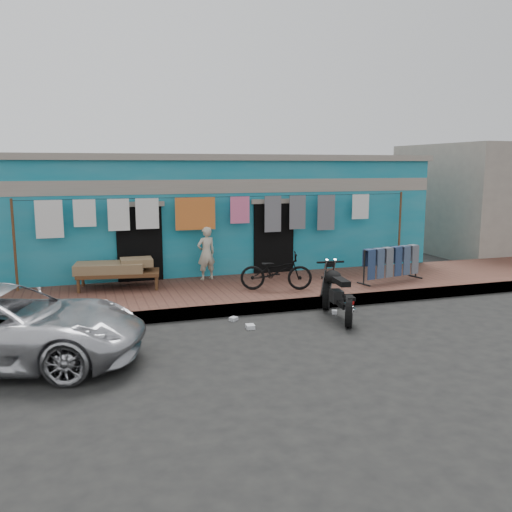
{
  "coord_description": "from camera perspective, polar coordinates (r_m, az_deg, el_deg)",
  "views": [
    {
      "loc": [
        -3.57,
        -8.92,
        3.07
      ],
      "look_at": [
        0.0,
        2.0,
        1.15
      ],
      "focal_mm": 38.0,
      "sensor_mm": 36.0,
      "label": 1
    }
  ],
  "objects": [
    {
      "name": "car",
      "position": [
        9.32,
        -25.38,
        -6.57
      ],
      "size": [
        4.91,
        3.2,
        1.27
      ],
      "primitive_type": "imported",
      "rotation": [
        0.0,
        0.0,
        1.3
      ],
      "color": "silver",
      "rests_on": "ground"
    },
    {
      "name": "litter_a",
      "position": [
        10.93,
        -2.38,
        -6.63
      ],
      "size": [
        0.2,
        0.2,
        0.07
      ],
      "primitive_type": "cube",
      "rotation": [
        0.0,
        0.0,
        0.67
      ],
      "color": "silver",
      "rests_on": "ground"
    },
    {
      "name": "jeans_rack",
      "position": [
        13.74,
        14.03,
        -0.78
      ],
      "size": [
        1.98,
        1.12,
        0.88
      ],
      "primitive_type": null,
      "rotation": [
        0.0,
        0.0,
        0.21
      ],
      "color": "black",
      "rests_on": "sidewalk"
    },
    {
      "name": "motorcycle",
      "position": [
        11.13,
        8.57,
        -3.72
      ],
      "size": [
        0.99,
        1.83,
        1.09
      ],
      "primitive_type": null,
      "rotation": [
        0.0,
        0.0,
        -0.12
      ],
      "color": "black",
      "rests_on": "ground"
    },
    {
      "name": "curb",
      "position": [
        11.44,
        0.7,
        -5.42
      ],
      "size": [
        28.0,
        0.1,
        0.25
      ],
      "primitive_type": "cube",
      "color": "gray",
      "rests_on": "ground"
    },
    {
      "name": "charpoy",
      "position": [
        12.97,
        -14.25,
        -1.88
      ],
      "size": [
        2.22,
        1.5,
        0.66
      ],
      "primitive_type": null,
      "rotation": [
        0.0,
        0.0,
        -0.15
      ],
      "color": "brown",
      "rests_on": "sidewalk"
    },
    {
      "name": "ground",
      "position": [
        10.08,
        3.57,
        -8.26
      ],
      "size": [
        80.0,
        80.0,
        0.0
      ],
      "primitive_type": "plane",
      "color": "black",
      "rests_on": "ground"
    },
    {
      "name": "seated_person",
      "position": [
        13.52,
        -5.27,
        0.28
      ],
      "size": [
        0.54,
        0.43,
        1.33
      ],
      "primitive_type": "imported",
      "rotation": [
        0.0,
        0.0,
        3.39
      ],
      "color": "beige",
      "rests_on": "sidewalk"
    },
    {
      "name": "bicycle",
      "position": [
        12.4,
        2.14,
        -1.17
      ],
      "size": [
        1.72,
        1.04,
        1.05
      ],
      "primitive_type": "imported",
      "rotation": [
        0.0,
        0.0,
        1.26
      ],
      "color": "black",
      "rests_on": "sidewalk"
    },
    {
      "name": "sidewalk",
      "position": [
        12.78,
        -1.4,
        -3.83
      ],
      "size": [
        28.0,
        3.0,
        0.25
      ],
      "primitive_type": "cube",
      "color": "brown",
      "rests_on": "ground"
    },
    {
      "name": "neighbor_right",
      "position": [
        21.61,
        24.46,
        5.54
      ],
      "size": [
        6.0,
        5.0,
        3.8
      ],
      "primitive_type": "cube",
      "color": "#9E9384",
      "rests_on": "ground"
    },
    {
      "name": "litter_c",
      "position": [
        10.4,
        -0.61,
        -7.45
      ],
      "size": [
        0.17,
        0.21,
        0.08
      ],
      "primitive_type": "cube",
      "rotation": [
        0.0,
        0.0,
        1.49
      ],
      "color": "silver",
      "rests_on": "ground"
    },
    {
      "name": "building",
      "position": [
        16.36,
        -5.45,
        4.59
      ],
      "size": [
        12.2,
        5.2,
        3.36
      ],
      "color": "#0F7C98",
      "rests_on": "ground"
    },
    {
      "name": "litter_b",
      "position": [
        11.54,
        8.26,
        -5.85
      ],
      "size": [
        0.16,
        0.18,
        0.07
      ],
      "primitive_type": "cube",
      "rotation": [
        0.0,
        0.0,
        1.12
      ],
      "color": "silver",
      "rests_on": "ground"
    },
    {
      "name": "clothesline",
      "position": [
        13.61,
        -4.45,
        4.18
      ],
      "size": [
        10.06,
        0.06,
        2.1
      ],
      "color": "brown",
      "rests_on": "sidewalk"
    }
  ]
}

